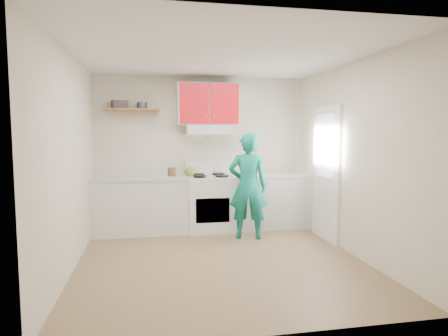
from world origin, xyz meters
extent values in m
plane|color=brown|center=(0.00, 0.00, 0.00)|extent=(3.80, 3.80, 0.00)
cube|color=white|center=(0.00, 0.00, 2.60)|extent=(3.60, 3.80, 0.04)
cube|color=beige|center=(0.00, 1.90, 1.30)|extent=(3.60, 0.04, 2.60)
cube|color=beige|center=(0.00, -1.90, 1.30)|extent=(3.60, 0.04, 2.60)
cube|color=beige|center=(-1.80, 0.00, 1.30)|extent=(0.04, 3.80, 2.60)
cube|color=beige|center=(1.80, 0.00, 1.30)|extent=(0.04, 3.80, 2.60)
cube|color=white|center=(1.78, 0.70, 1.02)|extent=(0.05, 0.85, 2.05)
cube|color=white|center=(1.75, 0.70, 1.45)|extent=(0.01, 0.55, 0.95)
cube|color=silver|center=(-1.04, 1.60, 0.45)|extent=(1.52, 0.60, 0.90)
cube|color=silver|center=(1.14, 1.60, 0.45)|extent=(1.32, 0.60, 0.90)
cube|color=white|center=(0.10, 1.57, 0.46)|extent=(0.76, 0.65, 0.92)
cube|color=silver|center=(0.10, 1.68, 1.70)|extent=(0.76, 0.44, 0.15)
cube|color=red|center=(0.10, 1.73, 2.12)|extent=(1.02, 0.33, 0.70)
cube|color=brown|center=(-1.15, 1.75, 2.02)|extent=(0.90, 0.30, 0.04)
cube|color=#393236|center=(-1.34, 1.75, 2.10)|extent=(0.28, 0.24, 0.13)
cylinder|color=#333D4C|center=(-0.99, 1.75, 2.09)|extent=(0.21, 0.21, 0.10)
ellipsoid|color=olive|center=(-0.23, 1.64, 1.00)|extent=(0.22, 0.22, 0.16)
cylinder|color=#493520|center=(-0.52, 1.67, 0.98)|extent=(0.15, 0.15, 0.16)
cube|color=olive|center=(1.01, 1.50, 0.91)|extent=(0.35, 0.27, 0.02)
cube|color=red|center=(1.56, 1.59, 0.90)|extent=(0.29, 0.25, 0.01)
imported|color=#0D7967|center=(0.61, 0.96, 0.82)|extent=(0.67, 0.52, 1.64)
camera|label=1|loc=(-0.86, -4.80, 1.66)|focal=31.10mm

